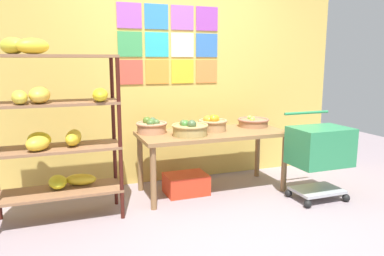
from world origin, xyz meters
name	(u,v)px	position (x,y,z in m)	size (l,w,h in m)	color
ground	(227,234)	(0.00, 0.00, 0.00)	(9.11, 9.11, 0.00)	gray
back_wall_with_art	(170,68)	(0.00, 1.59, 1.36)	(4.40, 0.07, 2.70)	gold
banana_shelf_unit	(52,121)	(-1.32, 0.80, 0.91)	(1.09, 0.50, 1.63)	#3F150F
display_table	(212,139)	(0.30, 1.02, 0.60)	(1.61, 0.70, 0.67)	olive
fruit_basket_centre	(253,122)	(0.88, 1.15, 0.73)	(0.37, 0.37, 0.12)	#9E6B48
fruit_basket_right	(213,123)	(0.32, 1.06, 0.76)	(0.32, 0.32, 0.19)	tan
fruit_basket_back_left	(190,129)	(0.00, 0.91, 0.74)	(0.38, 0.38, 0.17)	#A68D4F
fruit_basket_back_right	(152,126)	(-0.34, 1.18, 0.75)	(0.33, 0.33, 0.17)	tan
produce_crate_under_table	(186,184)	(0.00, 1.03, 0.11)	(0.45, 0.34, 0.22)	red
shopping_cart	(320,149)	(1.23, 0.39, 0.54)	(0.58, 0.47, 0.90)	black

